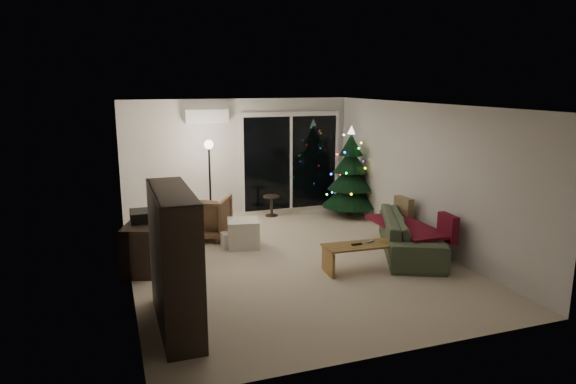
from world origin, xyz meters
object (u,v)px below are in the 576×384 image
sofa (411,234)px  coffee_table (365,257)px  bookshelf (157,262)px  christmas_tree (350,172)px  media_cabinet (145,244)px  armchair (205,217)px

sofa → coffee_table: sofa is taller
bookshelf → christmas_tree: christmas_tree is taller
media_cabinet → christmas_tree: bearing=39.9°
bookshelf → armchair: size_ratio=1.91×
sofa → bookshelf: bearing=132.8°
armchair → coffee_table: bearing=156.1°
armchair → coffee_table: 3.21m
bookshelf → coffee_table: 3.39m
bookshelf → sofa: (4.30, 1.39, -0.50)m
media_cabinet → bookshelf: bearing=-72.0°
sofa → christmas_tree: (0.12, 2.58, 0.64)m
armchair → sofa: armchair is taller
media_cabinet → sofa: size_ratio=0.54×
coffee_table → armchair: bearing=132.0°
bookshelf → media_cabinet: (0.00, 2.18, -0.45)m
armchair → sofa: size_ratio=0.39×
bookshelf → coffee_table: bookshelf is taller
bookshelf → armchair: (1.18, 3.41, -0.43)m
bookshelf → media_cabinet: bearing=66.0°
bookshelf → armchair: bookshelf is taller
sofa → coffee_table: 1.20m
armchair → christmas_tree: bearing=-143.4°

